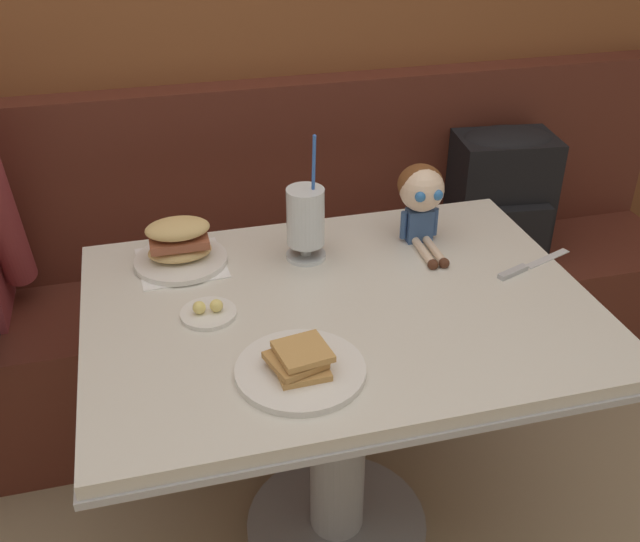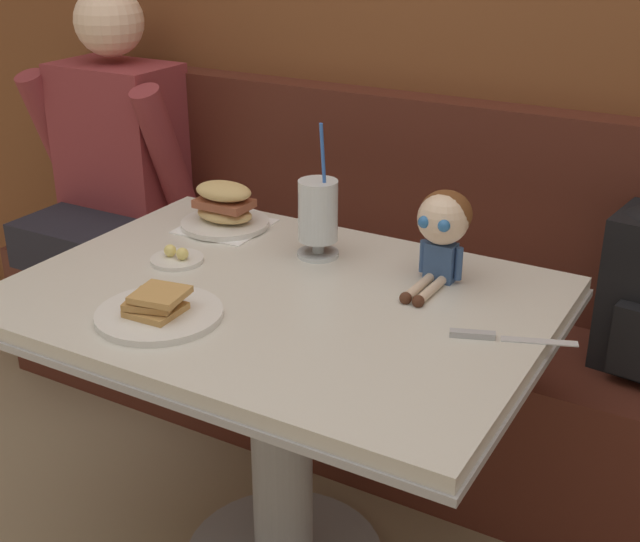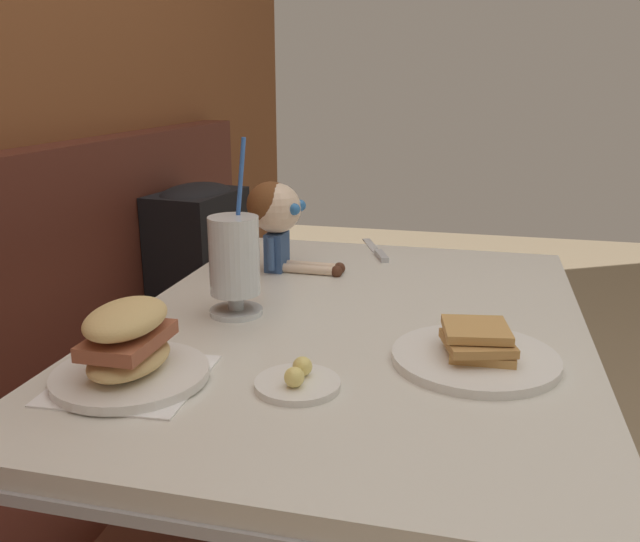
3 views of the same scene
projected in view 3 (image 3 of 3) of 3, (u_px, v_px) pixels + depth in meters
The scene contains 9 objects.
booth_bench at pixel (67, 473), 1.43m from camera, with size 2.60×0.48×1.00m.
diner_table at pixel (352, 418), 1.23m from camera, with size 1.11×0.81×0.74m.
toast_plate at pixel (476, 353), 0.99m from camera, with size 0.25×0.25×0.06m.
milkshake_glass at pixel (234, 261), 1.17m from camera, with size 0.10×0.10×0.32m.
sandwich_plate at pixel (129, 350), 0.92m from camera, with size 0.22×0.22×0.12m.
butter_saucer at pixel (298, 381), 0.91m from camera, with size 0.12×0.12×0.04m.
butter_knife at pixel (378, 253), 1.60m from camera, with size 0.23×0.10×0.01m.
seated_doll at pixel (276, 213), 1.44m from camera, with size 0.11×0.22×0.20m.
backpack at pixel (201, 248), 1.98m from camera, with size 0.32×0.27×0.41m.
Camera 3 is at (-1.08, -0.02, 1.15)m, focal length 36.92 mm.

